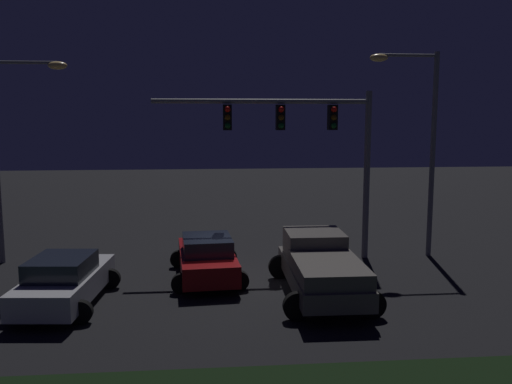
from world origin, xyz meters
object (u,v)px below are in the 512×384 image
Objects in this scene: traffic_signal_gantry at (305,133)px; street_lamp_left at (11,134)px; street_lamp_right at (420,129)px; pickup_truck at (320,263)px; car_sedan_far at (65,281)px; car_sedan at (207,258)px.

street_lamp_left is (-10.96, 0.50, -0.02)m from traffic_signal_gantry.
traffic_signal_gantry is 4.53m from street_lamp_right.
pickup_truck is at bearing -137.82° from street_lamp_right.
traffic_signal_gantry is 1.09× the size of street_lamp_left.
pickup_truck is at bearing -82.81° from car_sedan_far.
pickup_truck reaches higher than car_sedan_far.
car_sedan and car_sedan_far have the same top height.
street_lamp_left is at bearing 35.87° from car_sedan_far.
car_sedan is 6.06m from traffic_signal_gantry.
street_lamp_left is at bearing 178.51° from street_lamp_right.
street_lamp_left is (-3.01, 5.04, 4.14)m from car_sedan_far.
pickup_truck is 0.71× the size of street_lamp_left.
car_sedan is 8.74m from street_lamp_left.
traffic_signal_gantry reaches higher than car_sedan.
traffic_signal_gantry is (7.95, 4.54, 4.16)m from car_sedan_far.
pickup_truck is 0.68× the size of street_lamp_right.
car_sedan is at bearing -164.11° from street_lamp_right.
street_lamp_right is at bearing -64.60° from car_sedan_far.
street_lamp_left is at bearing 177.41° from traffic_signal_gantry.
car_sedan_far is 7.18m from street_lamp_left.
street_lamp_right reaches higher than pickup_truck.
street_lamp_right reaches higher than car_sedan.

